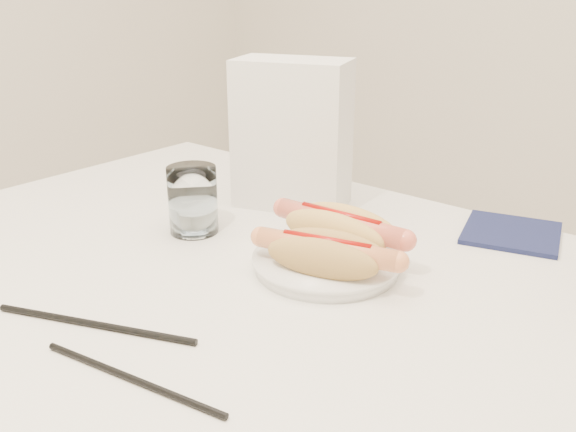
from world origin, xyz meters
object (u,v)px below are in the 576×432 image
Objects in this scene: table at (265,315)px; plate at (326,264)px; water_glass at (193,200)px; hotdog_left at (340,229)px; napkin_box at (292,134)px; hotdog_right at (326,254)px.

plate reaches higher than table.
plate is at bearing 5.75° from water_glass.
hotdog_left is 0.23m from water_glass.
napkin_box is at bearing 121.84° from table.
hotdog_left is (0.04, 0.11, 0.10)m from table.
plate is at bearing -60.63° from napkin_box.
napkin_box is at bearing 139.72° from plate.
plate is at bearing 110.21° from hotdog_right.
table is 0.22m from water_glass.
hotdog_right is (0.08, 0.03, 0.10)m from table.
hotdog_left is 1.94× the size of water_glass.
hotdog_left reaches higher than table.
hotdog_right reaches higher than table.
hotdog_left is 1.08× the size of hotdog_right.
hotdog_right reaches higher than plate.
hotdog_left is at bearing 98.27° from hotdog_right.
napkin_box is (-0.14, 0.23, 0.18)m from table.
water_glass reaches higher than plate.
napkin_box reaches higher than hotdog_left.
hotdog_left is at bearing 17.35° from water_glass.
water_glass is at bearing -121.01° from napkin_box.
water_glass is at bearing -174.25° from plate.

